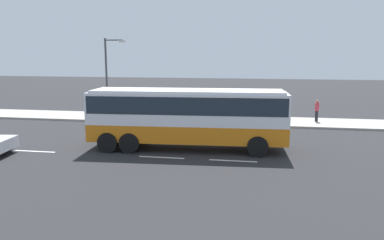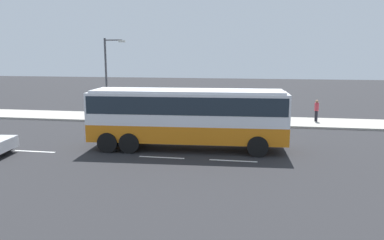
# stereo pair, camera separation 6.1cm
# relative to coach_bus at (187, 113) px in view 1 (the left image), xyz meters

# --- Properties ---
(ground_plane) EXTENTS (120.00, 120.00, 0.00)m
(ground_plane) POSITION_rel_coach_bus_xyz_m (0.88, 0.87, -2.07)
(ground_plane) COLOR #28282B
(sidewalk_curb) EXTENTS (80.00, 4.00, 0.15)m
(sidewalk_curb) POSITION_rel_coach_bus_xyz_m (0.88, 9.13, -2.00)
(sidewalk_curb) COLOR #A8A399
(sidewalk_curb) RESTS_ON ground_plane
(lane_centreline) EXTENTS (35.84, 0.16, 0.01)m
(lane_centreline) POSITION_rel_coach_bus_xyz_m (4.04, -1.93, -2.07)
(lane_centreline) COLOR white
(lane_centreline) RESTS_ON ground_plane
(coach_bus) EXTENTS (10.95, 3.23, 3.34)m
(coach_bus) POSITION_rel_coach_bus_xyz_m (0.00, 0.00, 0.00)
(coach_bus) COLOR orange
(coach_bus) RESTS_ON ground_plane
(pedestrian_near_curb) EXTENTS (0.32, 0.32, 1.66)m
(pedestrian_near_curb) POSITION_rel_coach_bus_xyz_m (8.33, 9.45, -0.97)
(pedestrian_near_curb) COLOR black
(pedestrian_near_curb) RESTS_ON sidewalk_curb
(street_lamp) EXTENTS (1.71, 0.24, 6.31)m
(street_lamp) POSITION_rel_coach_bus_xyz_m (-7.68, 7.75, 1.73)
(street_lamp) COLOR #47474C
(street_lamp) RESTS_ON sidewalk_curb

